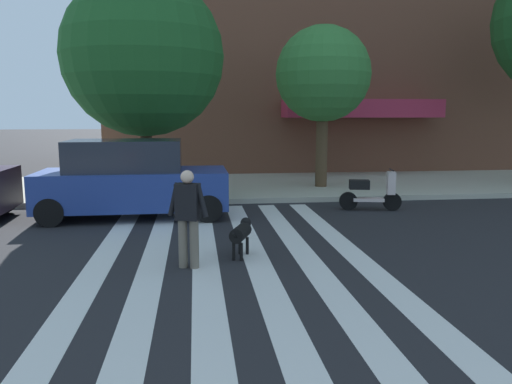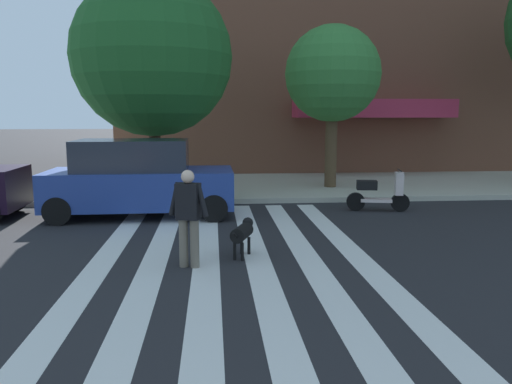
% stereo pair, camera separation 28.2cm
% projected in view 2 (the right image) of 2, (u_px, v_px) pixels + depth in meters
% --- Properties ---
extents(ground_plane, '(160.00, 160.00, 0.00)m').
position_uv_depth(ground_plane, '(188.00, 296.00, 7.07)').
color(ground_plane, '#232326').
extents(sidewalk_far, '(80.00, 6.00, 0.15)m').
position_uv_depth(sidewalk_far, '(202.00, 187.00, 17.12)').
color(sidewalk_far, '#B2AF9A').
rests_on(sidewalk_far, ground_plane).
extents(crosswalk_stripes, '(4.95, 13.83, 0.01)m').
position_uv_depth(crosswalk_stripes, '(237.00, 294.00, 7.13)').
color(crosswalk_stripes, silver).
rests_on(crosswalk_stripes, ground_plane).
extents(parked_car_behind_first, '(4.57, 2.02, 1.91)m').
position_uv_depth(parked_car_behind_first, '(139.00, 179.00, 12.46)').
color(parked_car_behind_first, navy).
rests_on(parked_car_behind_first, ground_plane).
extents(parked_scooter, '(1.62, 0.61, 1.11)m').
position_uv_depth(parked_scooter, '(378.00, 193.00, 13.17)').
color(parked_scooter, black).
rests_on(parked_scooter, ground_plane).
extents(street_tree_nearest, '(4.55, 4.55, 6.29)m').
position_uv_depth(street_tree_nearest, '(152.00, 56.00, 14.22)').
color(street_tree_nearest, '#4C3823').
rests_on(street_tree_nearest, sidewalk_far).
extents(street_tree_middle, '(3.08, 3.08, 5.21)m').
position_uv_depth(street_tree_middle, '(333.00, 75.00, 16.07)').
color(street_tree_middle, '#4C3823').
rests_on(street_tree_middle, sidewalk_far).
extents(pedestrian_dog_walker, '(0.69, 0.36, 1.64)m').
position_uv_depth(pedestrian_dog_walker, '(188.00, 213.00, 8.27)').
color(pedestrian_dog_walker, '#6B6051').
rests_on(pedestrian_dog_walker, ground_plane).
extents(dog_on_leash, '(0.48, 0.97, 0.65)m').
position_uv_depth(dog_on_leash, '(243.00, 232.00, 8.97)').
color(dog_on_leash, black).
rests_on(dog_on_leash, ground_plane).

